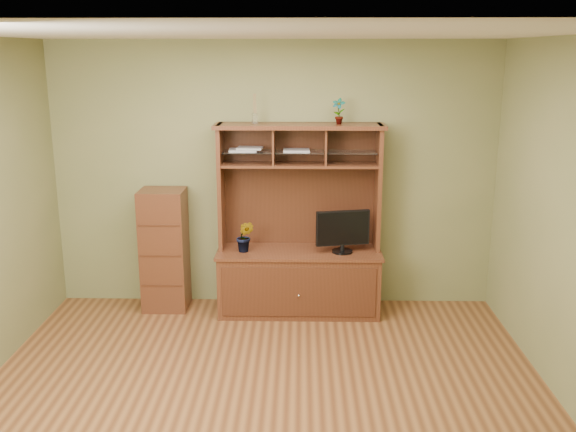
{
  "coord_description": "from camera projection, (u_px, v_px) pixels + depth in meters",
  "views": [
    {
      "loc": [
        0.28,
        -4.43,
        2.58
      ],
      "look_at": [
        0.16,
        1.2,
        1.13
      ],
      "focal_mm": 40.0,
      "sensor_mm": 36.0,
      "label": 1
    }
  ],
  "objects": [
    {
      "name": "top_plant",
      "position": [
        339.0,
        111.0,
        6.17
      ],
      "size": [
        0.15,
        0.13,
        0.25
      ],
      "primitive_type": "imported",
      "rotation": [
        0.0,
        0.0,
        -0.35
      ],
      "color": "#346523",
      "rests_on": "media_hutch"
    },
    {
      "name": "side_cabinet",
      "position": [
        165.0,
        250.0,
        6.53
      ],
      "size": [
        0.45,
        0.41,
        1.25
      ],
      "color": "#462114",
      "rests_on": "room"
    },
    {
      "name": "room",
      "position": [
        262.0,
        228.0,
        4.6
      ],
      "size": [
        4.54,
        4.04,
        2.74
      ],
      "color": "#593119",
      "rests_on": "ground"
    },
    {
      "name": "reed_diffuser",
      "position": [
        255.0,
        112.0,
        6.19
      ],
      "size": [
        0.06,
        0.06,
        0.29
      ],
      "color": "silver",
      "rests_on": "media_hutch"
    },
    {
      "name": "orchid_plant",
      "position": [
        245.0,
        236.0,
        6.33
      ],
      "size": [
        0.2,
        0.17,
        0.32
      ],
      "primitive_type": "imported",
      "rotation": [
        0.0,
        0.0,
        -0.2
      ],
      "color": "#27581E",
      "rests_on": "media_hutch"
    },
    {
      "name": "magazines",
      "position": [
        262.0,
        150.0,
        6.28
      ],
      "size": [
        0.8,
        0.22,
        0.04
      ],
      "color": "#B8B8BD",
      "rests_on": "media_hutch"
    },
    {
      "name": "media_hutch",
      "position": [
        299.0,
        262.0,
        6.48
      ],
      "size": [
        1.66,
        0.61,
        1.9
      ],
      "color": "#462114",
      "rests_on": "room"
    },
    {
      "name": "monitor",
      "position": [
        343.0,
        231.0,
        6.3
      ],
      "size": [
        0.53,
        0.21,
        0.42
      ],
      "rotation": [
        0.0,
        0.0,
        0.21
      ],
      "color": "black",
      "rests_on": "media_hutch"
    }
  ]
}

